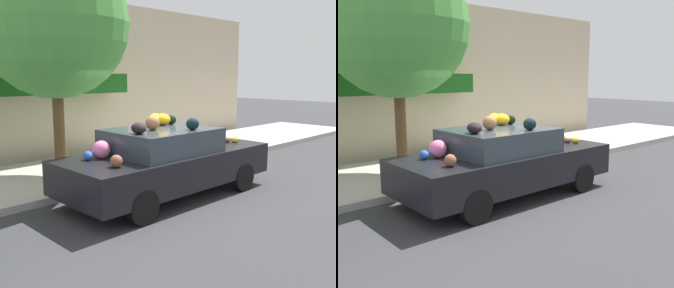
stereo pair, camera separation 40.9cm
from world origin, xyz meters
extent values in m
plane|color=#38383A|center=(0.00, 0.00, 0.00)|extent=(60.00, 60.00, 0.00)
cube|color=#B2ADA3|center=(0.00, 2.70, 0.07)|extent=(24.00, 3.20, 0.14)
cube|color=#C6B293|center=(0.00, 4.95, 2.32)|extent=(18.00, 0.30, 4.64)
cube|color=#195919|center=(0.09, 4.35, 2.18)|extent=(4.08, 0.90, 0.55)
cylinder|color=brown|center=(-1.11, 2.23, 1.26)|extent=(0.24, 0.24, 2.23)
sphere|color=#47933D|center=(-1.11, 2.23, 3.48)|extent=(3.16, 3.16, 3.16)
cylinder|color=gold|center=(1.56, 1.71, 0.42)|extent=(0.20, 0.20, 0.55)
sphere|color=gold|center=(1.56, 1.71, 0.75)|extent=(0.18, 0.18, 0.18)
cube|color=black|center=(0.00, -0.03, 0.61)|extent=(4.45, 1.83, 0.63)
cube|color=#333D47|center=(-0.18, -0.03, 1.16)|extent=(2.01, 1.60, 0.46)
cylinder|color=black|center=(1.38, 0.80, 0.30)|extent=(0.59, 0.18, 0.59)
cylinder|color=black|center=(1.37, -0.87, 0.30)|extent=(0.59, 0.18, 0.59)
cylinder|color=black|center=(-1.37, 0.81, 0.30)|extent=(0.59, 0.18, 0.59)
cylinder|color=black|center=(-1.38, -0.86, 0.30)|extent=(0.59, 0.18, 0.59)
sphere|color=#93583B|center=(-1.58, -0.44, 1.03)|extent=(0.23, 0.23, 0.21)
ellipsoid|color=blue|center=(-1.62, 0.34, 1.01)|extent=(0.20, 0.24, 0.16)
ellipsoid|color=#F2A319|center=(0.23, 0.37, 1.50)|extent=(0.35, 0.38, 0.24)
ellipsoid|color=yellow|center=(1.78, -0.35, 0.99)|extent=(0.22, 0.21, 0.13)
ellipsoid|color=black|center=(-0.91, -0.22, 1.48)|extent=(0.41, 0.46, 0.20)
ellipsoid|color=black|center=(0.12, -0.57, 1.50)|extent=(0.32, 0.32, 0.23)
sphere|color=red|center=(1.09, -0.27, 1.08)|extent=(0.32, 0.32, 0.31)
ellipsoid|color=yellow|center=(0.12, 0.46, 1.51)|extent=(0.31, 0.34, 0.24)
ellipsoid|color=black|center=(0.43, 0.32, 1.48)|extent=(0.28, 0.27, 0.20)
ellipsoid|color=orange|center=(1.24, 0.36, 1.04)|extent=(0.25, 0.18, 0.24)
sphere|color=yellow|center=(1.66, 0.03, 1.06)|extent=(0.38, 0.38, 0.27)
sphere|color=pink|center=(-1.36, 0.30, 1.09)|extent=(0.45, 0.45, 0.32)
sphere|color=#90603E|center=(-0.43, -0.05, 1.52)|extent=(0.33, 0.33, 0.27)
ellipsoid|color=brown|center=(1.68, -0.20, 0.98)|extent=(0.24, 0.24, 0.11)
ellipsoid|color=black|center=(1.13, -0.25, 1.02)|extent=(0.42, 0.43, 0.20)
sphere|color=blue|center=(1.66, -0.04, 1.02)|extent=(0.20, 0.20, 0.20)
ellipsoid|color=white|center=(1.65, -0.09, 1.02)|extent=(0.24, 0.23, 0.19)
camera|label=1|loc=(-5.36, -5.50, 2.41)|focal=42.00mm
camera|label=2|loc=(-5.06, -5.78, 2.41)|focal=42.00mm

